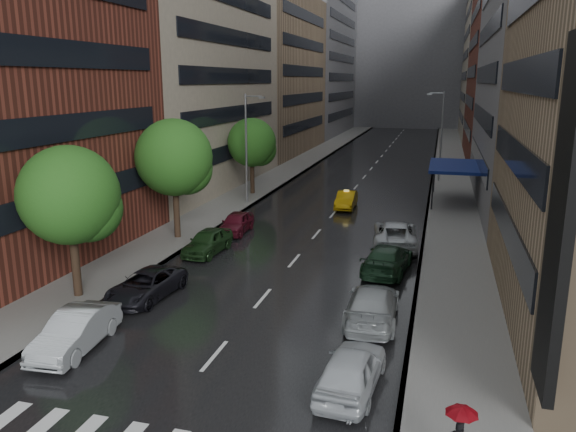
% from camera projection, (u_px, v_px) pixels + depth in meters
% --- Properties ---
extents(ground, '(220.00, 220.00, 0.00)m').
position_uv_depth(ground, '(165.00, 415.00, 17.62)').
color(ground, gray).
rests_on(ground, ground).
extents(road, '(14.00, 140.00, 0.01)m').
position_uv_depth(road, '(369.00, 171.00, 64.49)').
color(road, black).
rests_on(road, ground).
extents(sidewalk_left, '(4.00, 140.00, 0.15)m').
position_uv_depth(sidewalk_left, '(293.00, 168.00, 66.78)').
color(sidewalk_left, gray).
rests_on(sidewalk_left, ground).
extents(sidewalk_right, '(4.00, 140.00, 0.15)m').
position_uv_depth(sidewalk_right, '(450.00, 174.00, 62.17)').
color(sidewalk_right, gray).
rests_on(sidewalk_right, ground).
extents(buildings_left, '(8.00, 108.00, 38.00)m').
position_uv_depth(buildings_left, '(266.00, 34.00, 72.80)').
color(buildings_left, maroon).
rests_on(buildings_left, ground).
extents(buildings_right, '(8.05, 109.10, 36.00)m').
position_uv_depth(buildings_right, '(514.00, 36.00, 63.38)').
color(buildings_right, '#937A5B').
rests_on(buildings_right, ground).
extents(building_far, '(40.00, 14.00, 32.00)m').
position_uv_depth(building_far, '(411.00, 53.00, 124.46)').
color(building_far, slate).
rests_on(building_far, ground).
extents(tree_near, '(4.63, 4.63, 7.37)m').
position_uv_depth(tree_near, '(69.00, 196.00, 25.90)').
color(tree_near, '#382619').
rests_on(tree_near, ground).
extents(tree_mid, '(4.95, 4.95, 7.89)m').
position_uv_depth(tree_mid, '(174.00, 158.00, 35.84)').
color(tree_mid, '#382619').
rests_on(tree_mid, ground).
extents(tree_far, '(4.37, 4.37, 6.97)m').
position_uv_depth(tree_far, '(252.00, 143.00, 50.35)').
color(tree_far, '#382619').
rests_on(tree_far, ground).
extents(taxi, '(1.57, 4.19, 1.37)m').
position_uv_depth(taxi, '(346.00, 200.00, 45.90)').
color(taxi, '#E4A90C').
rests_on(taxi, ground).
extents(parked_cars_left, '(2.56, 22.27, 1.52)m').
position_uv_depth(parked_cars_left, '(176.00, 264.00, 29.81)').
color(parked_cars_left, '#ACB2B5').
rests_on(parked_cars_left, ground).
extents(parked_cars_right, '(3.23, 22.89, 1.61)m').
position_uv_depth(parked_cars_right, '(383.00, 271.00, 28.56)').
color(parked_cars_right, silver).
rests_on(parked_cars_right, ground).
extents(street_lamp_left, '(1.74, 0.22, 9.00)m').
position_uv_depth(street_lamp_left, '(247.00, 146.00, 46.57)').
color(street_lamp_left, gray).
rests_on(street_lamp_left, sidewalk_left).
extents(street_lamp_right, '(1.74, 0.22, 9.00)m').
position_uv_depth(street_lamp_right, '(441.00, 134.00, 56.67)').
color(street_lamp_right, gray).
rests_on(street_lamp_right, sidewalk_right).
extents(awning, '(4.00, 8.00, 3.12)m').
position_uv_depth(awning, '(454.00, 166.00, 47.39)').
color(awning, navy).
rests_on(awning, sidewalk_right).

